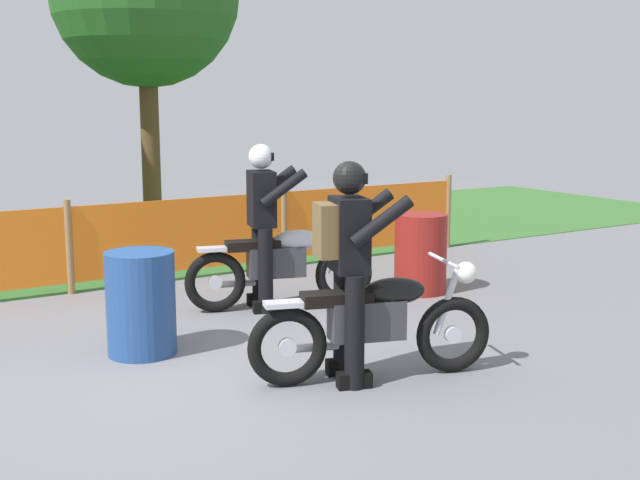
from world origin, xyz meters
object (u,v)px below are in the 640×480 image
at_px(rider_lead, 348,259).
at_px(oil_drum, 421,253).
at_px(motorcycle_trailing, 282,264).
at_px(rider_trailing, 263,220).
at_px(motorcycle_lead, 374,323).
at_px(spare_drum, 141,303).

distance_m(rider_lead, oil_drum, 3.09).
xyz_separation_m(motorcycle_trailing, rider_trailing, (-0.18, 0.05, 0.46)).
relative_size(motorcycle_trailing, rider_trailing, 1.14).
relative_size(motorcycle_lead, rider_lead, 1.12).
relative_size(motorcycle_trailing, oil_drum, 2.19).
xyz_separation_m(rider_lead, oil_drum, (2.30, 2.00, -0.51)).
bearing_deg(spare_drum, motorcycle_trailing, 22.57).
bearing_deg(motorcycle_trailing, rider_trailing, -179.43).
xyz_separation_m(rider_trailing, oil_drum, (1.82, -0.27, -0.48)).
bearing_deg(motorcycle_lead, oil_drum, 62.05).
bearing_deg(motorcycle_lead, rider_lead, -179.49).
bearing_deg(motorcycle_lead, spare_drum, 147.74).
bearing_deg(rider_trailing, motorcycle_lead, -80.75).
bearing_deg(motorcycle_lead, motorcycle_trailing, 96.08).
bearing_deg(motorcycle_trailing, motorcycle_lead, -85.41).
height_order(motorcycle_lead, spare_drum, motorcycle_lead).
bearing_deg(motorcycle_trailing, rider_lead, -90.63).
height_order(motorcycle_trailing, spare_drum, motorcycle_trailing).
relative_size(motorcycle_trailing, rider_lead, 1.14).
xyz_separation_m(motorcycle_lead, motorcycle_trailing, (0.46, 2.28, 0.01)).
bearing_deg(oil_drum, rider_trailing, 171.54).
height_order(motorcycle_trailing, rider_lead, rider_lead).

